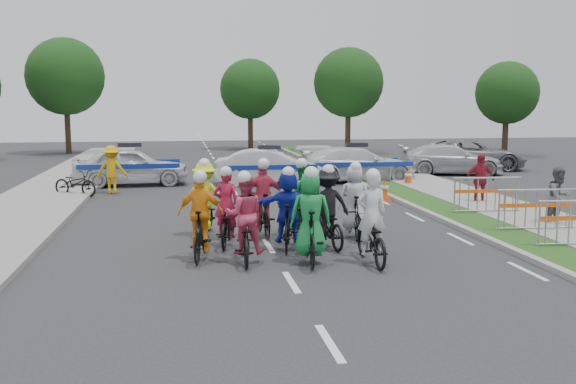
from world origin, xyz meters
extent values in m
plane|color=#28282B|center=(0.00, 0.00, 0.00)|extent=(90.00, 90.00, 0.00)
cube|color=gray|center=(5.10, 5.00, 0.06)|extent=(0.20, 60.00, 0.12)
cube|color=#244917|center=(5.80, 5.00, 0.06)|extent=(1.20, 60.00, 0.11)
cube|color=gray|center=(7.60, 5.00, 0.07)|extent=(2.40, 60.00, 0.13)
imported|color=black|center=(1.83, 1.17, 0.50)|extent=(0.67, 1.89, 0.99)
imported|color=white|center=(1.83, 1.12, 1.01)|extent=(0.60, 0.40, 1.65)
sphere|color=white|center=(1.83, 1.07, 1.79)|extent=(0.29, 0.29, 0.29)
imported|color=black|center=(0.62, 1.35, 0.56)|extent=(0.75, 1.93, 1.13)
imported|color=#198E3E|center=(0.62, 1.30, 1.03)|extent=(0.89, 0.63, 1.69)
sphere|color=white|center=(0.62, 1.25, 1.83)|extent=(0.29, 0.29, 0.29)
imported|color=black|center=(-0.68, 1.69, 0.48)|extent=(0.74, 1.87, 0.97)
imported|color=#CA385B|center=(-0.68, 1.64, 0.98)|extent=(0.81, 0.65, 1.61)
sphere|color=white|center=(-0.68, 1.59, 1.74)|extent=(0.28, 0.28, 0.28)
imported|color=black|center=(-1.54, 2.04, 0.53)|extent=(0.81, 1.84, 1.07)
imported|color=#FF9D1A|center=(-1.54, 1.99, 0.98)|extent=(0.99, 0.55, 1.60)
sphere|color=white|center=(-1.54, 1.94, 1.73)|extent=(0.28, 0.28, 0.28)
imported|color=black|center=(1.30, 2.79, 0.48)|extent=(0.90, 1.90, 0.96)
imported|color=black|center=(1.30, 2.74, 0.98)|extent=(1.11, 0.74, 1.60)
sphere|color=white|center=(1.30, 2.69, 1.73)|extent=(0.28, 0.28, 0.28)
imported|color=black|center=(0.37, 2.63, 0.53)|extent=(0.85, 1.82, 1.06)
imported|color=#1829B5|center=(0.37, 2.58, 0.97)|extent=(1.54, 0.76, 1.59)
sphere|color=white|center=(0.37, 2.53, 1.71)|extent=(0.28, 0.28, 0.28)
imported|color=black|center=(-0.93, 3.32, 0.47)|extent=(0.92, 1.86, 0.93)
imported|color=#B61638|center=(-0.93, 3.27, 0.96)|extent=(0.62, 0.47, 1.56)
sphere|color=white|center=(-0.93, 3.22, 1.68)|extent=(0.27, 0.27, 0.27)
imported|color=black|center=(2.17, 3.67, 0.52)|extent=(0.64, 1.78, 1.05)
imported|color=silver|center=(2.17, 3.62, 0.97)|extent=(0.81, 0.57, 1.57)
sphere|color=white|center=(2.17, 3.57, 1.70)|extent=(0.27, 0.27, 0.27)
imported|color=black|center=(0.93, 4.02, 0.49)|extent=(0.86, 1.93, 0.98)
imported|color=green|center=(0.93, 3.97, 1.00)|extent=(0.86, 0.70, 1.64)
sphere|color=white|center=(0.93, 3.92, 1.77)|extent=(0.28, 0.28, 0.28)
imported|color=black|center=(0.03, 4.12, 0.55)|extent=(0.58, 1.84, 1.09)
imported|color=#DE3D5F|center=(0.03, 4.07, 1.00)|extent=(0.98, 0.44, 1.64)
sphere|color=white|center=(0.03, 4.02, 1.77)|extent=(0.28, 0.28, 0.28)
imported|color=black|center=(-1.36, 4.43, 0.49)|extent=(0.99, 1.96, 0.98)
imported|color=#DFFF1A|center=(-1.36, 4.38, 1.00)|extent=(1.15, 0.80, 1.63)
sphere|color=white|center=(-1.36, 4.33, 1.77)|extent=(0.28, 0.28, 0.28)
imported|color=silver|center=(-3.86, 14.69, 0.76)|extent=(4.58, 2.09, 1.52)
imported|color=silver|center=(1.56, 14.09, 0.70)|extent=(4.40, 2.01, 1.40)
imported|color=silver|center=(5.23, 14.44, 0.72)|extent=(5.01, 2.18, 1.44)
imported|color=#B9B9BE|center=(10.17, 16.34, 0.68)|extent=(4.94, 2.68, 1.36)
imported|color=slate|center=(12.02, 18.17, 0.73)|extent=(5.66, 3.47, 1.46)
imported|color=#545559|center=(7.75, 3.99, 0.79)|extent=(0.90, 0.79, 1.58)
imported|color=maroon|center=(7.43, 7.81, 0.82)|extent=(0.97, 0.42, 1.63)
imported|color=#E2A50B|center=(-4.34, 12.45, 0.86)|extent=(1.16, 0.74, 1.71)
cube|color=#F24C0C|center=(4.72, 9.15, 0.01)|extent=(0.40, 0.40, 0.03)
cone|color=#F24C0C|center=(4.72, 9.15, 0.35)|extent=(0.36, 0.36, 0.70)
cylinder|color=silver|center=(4.72, 9.15, 0.45)|extent=(0.29, 0.29, 0.08)
cube|color=#F24C0C|center=(6.81, 12.58, 0.01)|extent=(0.40, 0.40, 0.03)
cone|color=#F24C0C|center=(6.81, 12.58, 0.35)|extent=(0.36, 0.36, 0.70)
cylinder|color=silver|center=(6.81, 12.58, 0.45)|extent=(0.29, 0.29, 0.08)
imported|color=black|center=(-5.53, 11.90, 0.46)|extent=(1.80, 1.45, 0.92)
cylinder|color=#382619|center=(9.00, 30.00, 1.62)|extent=(0.36, 0.36, 3.25)
sphere|color=#133912|center=(9.00, 30.00, 4.55)|extent=(4.55, 4.55, 4.55)
cylinder|color=#382619|center=(18.00, 26.00, 1.38)|extent=(0.36, 0.36, 2.75)
sphere|color=#133912|center=(18.00, 26.00, 3.85)|extent=(3.85, 3.85, 3.85)
cylinder|color=#382619|center=(-9.00, 32.00, 1.75)|extent=(0.36, 0.36, 3.50)
sphere|color=#133912|center=(-9.00, 32.00, 4.90)|extent=(4.90, 4.90, 4.90)
cylinder|color=#382619|center=(3.00, 34.00, 1.50)|extent=(0.36, 0.36, 3.00)
sphere|color=#133912|center=(3.00, 34.00, 4.20)|extent=(4.20, 4.20, 4.20)
camera|label=1|loc=(-1.93, -11.05, 3.20)|focal=40.00mm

